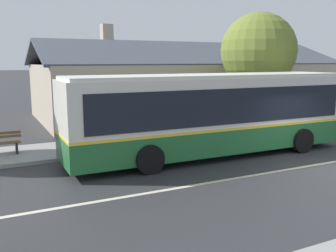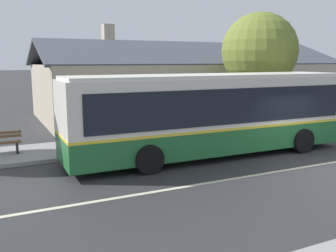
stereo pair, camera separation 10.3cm
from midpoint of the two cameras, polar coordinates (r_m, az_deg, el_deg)
ground_plane at (r=14.73m, az=21.96°, el=-5.54°), size 300.00×300.00×0.00m
sidewalk_far at (r=19.13m, az=8.64°, el=-1.24°), size 60.00×3.00×0.15m
lane_divider_stripe at (r=14.73m, az=21.96°, el=-5.53°), size 60.00×0.16×0.01m
community_building at (r=26.63m, az=3.25°, el=5.88°), size 20.62×9.14×6.06m
transit_bus at (r=14.84m, az=7.00°, el=2.06°), size 11.78×2.84×3.23m
street_tree_primary at (r=21.08m, az=13.90°, el=11.05°), size 4.06×4.06×6.30m
bus_stop_sign at (r=21.13m, az=20.75°, el=3.58°), size 0.36×0.07×2.40m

